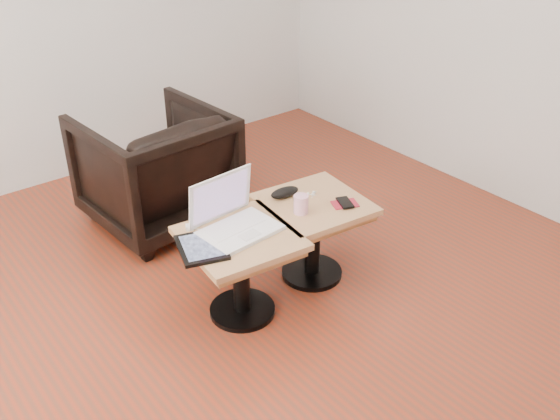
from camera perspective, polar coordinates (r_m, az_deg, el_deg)
room_shell at (r=2.29m, az=-4.96°, el=12.60°), size 4.52×4.52×2.71m
side_table_left at (r=3.00m, az=-3.65°, el=-4.18°), size 0.56×0.56×0.46m
side_table_right at (r=3.27m, az=3.07°, el=-0.99°), size 0.56×0.56×0.46m
laptop at (r=2.96m, az=-4.27°, el=-0.89°), size 0.38×0.31×0.26m
tablet at (r=2.85m, az=-7.20°, el=-3.40°), size 0.28×0.31×0.02m
charging_adapter at (r=3.01m, az=-8.28°, el=-1.56°), size 0.05×0.05×0.02m
glasses_case at (r=3.25m, az=0.43°, el=1.62°), size 0.17×0.09×0.05m
striped_cup at (r=3.09m, az=1.93°, el=0.54°), size 0.09×0.09×0.10m
earbuds_tangle at (r=3.28m, az=2.91°, el=1.52°), size 0.07×0.05×0.01m
phone_on_sleeve at (r=3.20m, az=5.96°, el=0.62°), size 0.15×0.13×0.02m
armchair at (r=3.84m, az=-11.31°, el=3.71°), size 0.82×0.84×0.72m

